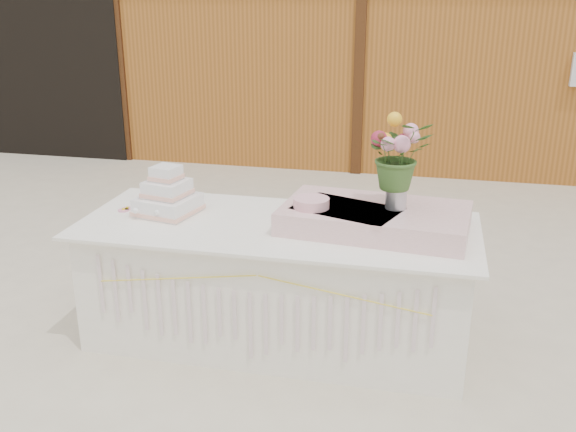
# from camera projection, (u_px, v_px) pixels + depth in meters

# --- Properties ---
(ground) EXTENTS (80.00, 80.00, 0.00)m
(ground) POSITION_uv_depth(u_px,v_px,m) (278.00, 337.00, 4.12)
(ground) COLOR beige
(ground) RESTS_ON ground
(barn) EXTENTS (12.60, 4.60, 3.30)m
(barn) POSITION_uv_depth(u_px,v_px,m) (377.00, 22.00, 9.07)
(barn) COLOR #9F5C21
(barn) RESTS_ON ground
(cake_table) EXTENTS (2.40, 1.00, 0.77)m
(cake_table) POSITION_uv_depth(u_px,v_px,m) (277.00, 282.00, 3.99)
(cake_table) COLOR white
(cake_table) RESTS_ON ground
(wedding_cake) EXTENTS (0.41, 0.41, 0.31)m
(wedding_cake) POSITION_uv_depth(u_px,v_px,m) (168.00, 198.00, 4.02)
(wedding_cake) COLOR white
(wedding_cake) RESTS_ON cake_table
(pink_cake_stand) EXTENTS (0.27, 0.27, 0.19)m
(pink_cake_stand) POSITION_uv_depth(u_px,v_px,m) (311.00, 212.00, 3.75)
(pink_cake_stand) COLOR silver
(pink_cake_stand) RESTS_ON cake_table
(satin_runner) EXTENTS (1.13, 0.72, 0.14)m
(satin_runner) POSITION_uv_depth(u_px,v_px,m) (375.00, 218.00, 3.77)
(satin_runner) COLOR beige
(satin_runner) RESTS_ON cake_table
(flower_vase) EXTENTS (0.12, 0.12, 0.17)m
(flower_vase) POSITION_uv_depth(u_px,v_px,m) (396.00, 194.00, 3.70)
(flower_vase) COLOR #B8B8BD
(flower_vase) RESTS_ON satin_runner
(bouquet) EXTENTS (0.45, 0.42, 0.40)m
(bouquet) POSITION_uv_depth(u_px,v_px,m) (399.00, 146.00, 3.60)
(bouquet) COLOR #395E25
(bouquet) RESTS_ON flower_vase
(loose_flowers) EXTENTS (0.15, 0.35, 0.02)m
(loose_flowers) POSITION_uv_depth(u_px,v_px,m) (129.00, 209.00, 4.11)
(loose_flowers) COLOR pink
(loose_flowers) RESTS_ON cake_table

